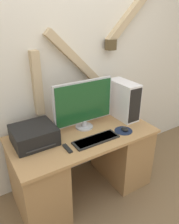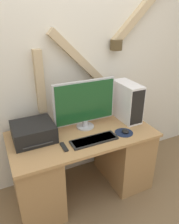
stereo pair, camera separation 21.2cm
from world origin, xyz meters
The scene contains 10 objects.
ground_plane centered at (0.00, 0.00, 0.00)m, with size 12.00×12.00×0.00m, color brown.
wall_back centered at (0.01, 0.78, 1.36)m, with size 6.40×0.18×2.70m.
desk centered at (0.00, 0.36, 0.38)m, with size 1.44×0.72×0.73m.
monitor centered at (0.08, 0.47, 1.00)m, with size 0.65×0.18×0.51m.
keyboard centered at (0.05, 0.19, 0.74)m, with size 0.45×0.15×0.02m.
mousepad centered at (0.38, 0.19, 0.74)m, with size 0.18×0.18×0.00m.
mouse centered at (0.39, 0.18, 0.75)m, with size 0.06×0.08×0.03m.
computer_tower centered at (0.58, 0.45, 0.94)m, with size 0.18×0.39×0.42m.
printer centered at (-0.46, 0.47, 0.81)m, with size 0.38×0.36×0.16m.
remote_control centered at (-0.25, 0.20, 0.74)m, with size 0.04×0.14×0.02m.
Camera 2 is at (-0.75, -1.37, 1.87)m, focal length 35.00 mm.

